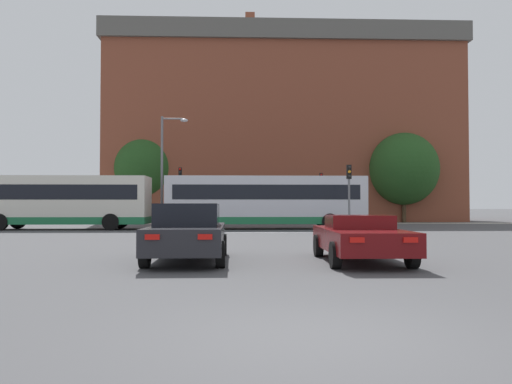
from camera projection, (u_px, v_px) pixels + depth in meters
ground_plane at (324, 339)px, 5.51m from camera, size 400.00×400.00×0.00m
stop_line_strip at (255, 232)px, 27.34m from camera, size 8.61×0.30×0.01m
far_pavement at (249, 223)px, 40.92m from camera, size 69.57×2.50×0.01m
brick_civic_building at (279, 133)px, 51.93m from camera, size 33.31×16.54×20.10m
car_saloon_left at (188, 232)px, 13.23m from camera, size 2.04×4.68×1.53m
car_roadster_right at (360, 238)px, 13.10m from camera, size 2.09×4.56×1.23m
bus_crossing_lead at (266, 201)px, 31.39m from camera, size 12.43×2.65×3.30m
bus_crossing_trailing at (63, 201)px, 30.86m from camera, size 10.53×2.75×3.28m
traffic_light_far_right at (321, 190)px, 40.77m from camera, size 0.26×0.31×4.14m
traffic_light_far_left at (180, 186)px, 39.89m from camera, size 0.26×0.31×4.53m
traffic_light_near_right at (349, 186)px, 28.25m from camera, size 0.26×0.31×3.79m
street_lamp_junction at (166, 160)px, 32.99m from camera, size 1.79×0.36×7.40m
pedestrian_waiting at (259, 210)px, 40.54m from camera, size 0.44×0.30×1.84m
tree_by_building at (404, 169)px, 44.06m from camera, size 6.08×6.08×7.92m
tree_kerbside at (145, 169)px, 45.03m from camera, size 5.77×5.77×7.80m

